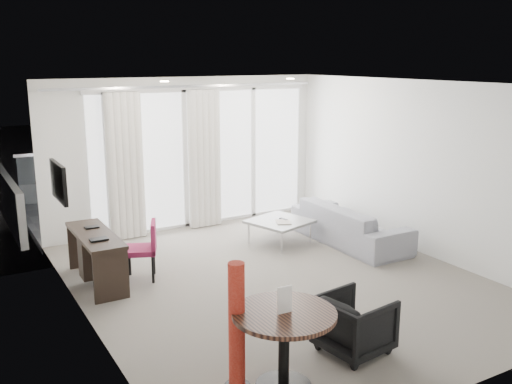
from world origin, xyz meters
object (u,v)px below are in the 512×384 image
red_lamp (237,326)px  tub_armchair (355,324)px  round_table (284,350)px  coffee_table (280,232)px  rattan_chair_b (248,172)px  desk (96,258)px  rattan_chair_a (188,188)px  desk_chair (140,251)px  sofa (350,224)px

red_lamp → tub_armchair: size_ratio=1.82×
round_table → coffee_table: bearing=58.3°
red_lamp → coffee_table: bearing=52.4°
tub_armchair → rattan_chair_b: rattan_chair_b is taller
desk → rattan_chair_a: rattan_chair_a is taller
coffee_table → round_table: bearing=-121.7°
desk_chair → rattan_chair_b: rattan_chair_b is taller
round_table → desk: bearing=103.5°
desk → sofa: desk is taller
round_table → tub_armchair: 1.00m
tub_armchair → rattan_chair_b: size_ratio=0.76×
coffee_table → rattan_chair_b: rattan_chair_b is taller
tub_armchair → desk_chair: bearing=14.7°
round_table → coffee_table: round_table is taller
desk → coffee_table: (2.97, 0.19, -0.15)m
desk_chair → round_table: size_ratio=0.86×
sofa → desk_chair: bearing=87.0°
desk_chair → rattan_chair_b: 5.41m
red_lamp → desk_chair: bearing=88.0°
sofa → desk: bearing=85.0°
rattan_chair_a → coffee_table: bearing=-78.1°
rattan_chair_a → tub_armchair: bearing=-92.4°
desk_chair → tub_armchair: desk_chair is taller
desk_chair → rattan_chair_b: size_ratio=0.92×
rattan_chair_b → desk: bearing=-140.6°
desk_chair → rattan_chair_a: (2.10, 3.27, -0.04)m
desk_chair → desk: bearing=-174.8°
tub_armchair → coffee_table: (1.20, 3.31, -0.11)m
desk → round_table: round_table is taller
tub_armchair → red_lamp: bearing=81.2°
tub_armchair → sofa: (2.19, 2.77, 0.02)m
sofa → rattan_chair_a: size_ratio=2.96×
coffee_table → tub_armchair: bearing=-109.9°
tub_armchair → rattan_chair_b: (2.57, 6.81, 0.13)m
desk_chair → coffee_table: (2.43, 0.36, -0.21)m
red_lamp → coffee_table: red_lamp is taller
red_lamp → rattan_chair_b: red_lamp is taller
desk → coffee_table: desk is taller
desk_chair → rattan_chair_b: (3.80, 3.85, 0.03)m
desk_chair → red_lamp: (-0.10, -2.93, 0.20)m
desk → tub_armchair: bearing=-60.4°
desk → desk_chair: bearing=-17.1°
round_table → sofa: size_ratio=0.43×
red_lamp → rattan_chair_a: 6.59m
sofa → rattan_chair_b: bearing=-5.4°
sofa → rattan_chair_b: 4.05m
sofa → rattan_chair_a: bearing=20.9°
red_lamp → coffee_table: size_ratio=1.40×
desk_chair → round_table: 3.17m
desk_chair → sofa: desk_chair is taller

